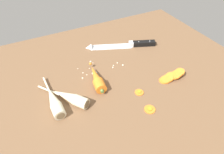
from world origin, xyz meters
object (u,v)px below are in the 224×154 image
Objects in this scene: chefs_knife at (119,45)px; parsnip_front at (70,98)px; whole_carrot at (97,79)px; carrot_slice_stray_near at (150,109)px; parsnip_mid_left at (54,101)px; carrot_slice_stack at (172,76)px; carrot_slice_stray_mid at (139,92)px.

parsnip_front reaches higher than chefs_knife.
carrot_slice_stray_near is (10.81, -20.73, -1.74)cm from whole_carrot.
parsnip_front is at bearing -8.48° from parsnip_mid_left.
parsnip_mid_left is at bearing 171.52° from parsnip_front.
carrot_slice_stray_mid is (-15.98, -0.81, -0.84)cm from carrot_slice_stack.
parsnip_front is at bearing 145.42° from carrot_slice_stray_near.
chefs_knife is 1.86× the size of whole_carrot.
parsnip_mid_left is at bearing -167.53° from whole_carrot.
carrot_slice_stray_mid is (29.77, -8.31, -1.62)cm from parsnip_mid_left.
parsnip_front is 5.73× the size of carrot_slice_stray_mid.
whole_carrot is 0.81× the size of parsnip_mid_left.
parsnip_front is 4.90× the size of carrot_slice_stray_near.
whole_carrot is at bearing 21.06° from parsnip_front.
carrot_slice_stray_mid is (24.30, -7.49, -1.62)cm from parsnip_front.
whole_carrot is 5.51× the size of carrot_slice_stray_mid.
whole_carrot is at bearing 117.54° from carrot_slice_stray_near.
parsnip_front is 25.48cm from carrot_slice_stray_mid.
carrot_slice_stack is at bearing -75.52° from chefs_knife.
chefs_knife is 2.96× the size of carrot_slice_stack.
whole_carrot reaches higher than parsnip_mid_left.
chefs_knife is at bearing 30.80° from parsnip_mid_left.
parsnip_mid_left is at bearing 164.41° from carrot_slice_stray_mid.
whole_carrot is 17.19cm from carrot_slice_stray_mid.
chefs_knife is 32.01cm from carrot_slice_stray_mid.
carrot_slice_stack is (27.92, -11.44, -0.90)cm from whole_carrot.
parsnip_mid_left is (-5.47, 0.82, -0.00)cm from parsnip_front.
chefs_knife reaches higher than carrot_slice_stray_mid.
parsnip_mid_left is 6.80× the size of carrot_slice_stray_mid.
carrot_slice_stray_mid is at bearing -104.84° from chefs_knife.
whole_carrot is 1.59× the size of carrot_slice_stack.
carrot_slice_stray_near is at bearing -62.46° from whole_carrot.
chefs_knife is 27.51cm from whole_carrot.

